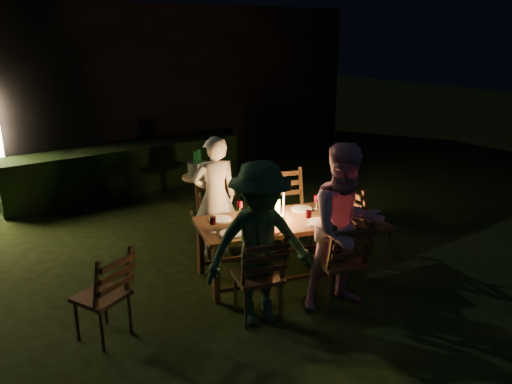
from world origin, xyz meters
TOP-DOWN VIEW (x-y plane):
  - garden_envelope at (-0.01, 6.15)m, footprint 40.00×40.00m
  - dining_table at (-0.41, -0.40)m, footprint 1.83×1.26m
  - chair_near_left at (-1.05, -1.01)m, footprint 0.55×0.57m
  - chair_near_right at (-0.19, -1.26)m, footprint 0.57×0.60m
  - chair_far_left at (-0.63, 0.47)m, footprint 0.51×0.53m
  - chair_far_right at (0.33, 0.19)m, footprint 0.59×0.61m
  - chair_end at (0.77, -0.74)m, footprint 0.59×0.57m
  - chair_spare at (-2.39, -0.46)m, footprint 0.56×0.58m
  - person_house_side at (-0.61, 0.51)m, footprint 0.64×0.51m
  - person_opp_right at (-0.20, -1.31)m, footprint 0.98×0.85m
  - person_opp_left at (-1.07, -1.06)m, footprint 1.17×0.86m
  - lantern at (-0.35, -0.36)m, footprint 0.16×0.16m
  - plate_far_left at (-0.88, -0.03)m, footprint 0.25×0.25m
  - plate_near_left at (-1.00, -0.46)m, footprint 0.25×0.25m
  - plate_far_right at (0.09, -0.31)m, footprint 0.25×0.25m
  - plate_near_right at (-0.04, -0.73)m, footprint 0.25×0.25m
  - wineglass_a at (-0.62, -0.05)m, footprint 0.06×0.06m
  - wineglass_b at (-1.13, -0.31)m, footprint 0.06×0.06m
  - wineglass_c at (-0.20, -0.75)m, footprint 0.06×0.06m
  - wineglass_d at (0.24, -0.40)m, footprint 0.06×0.06m
  - wineglass_e at (-0.59, -0.66)m, footprint 0.06×0.06m
  - bottle_table at (-0.65, -0.33)m, footprint 0.07×0.07m
  - napkin_left at (-0.64, -0.66)m, footprint 0.18×0.14m
  - napkin_right at (0.04, -0.84)m, footprint 0.18×0.14m
  - phone at (-1.09, -0.51)m, footprint 0.14×0.07m
  - side_table at (-0.13, 1.82)m, footprint 0.48×0.48m
  - ice_bucket at (-0.13, 1.82)m, footprint 0.30×0.30m
  - bottle_bucket_a at (-0.18, 1.78)m, footprint 0.07×0.07m
  - bottle_bucket_b at (-0.08, 1.86)m, footprint 0.07×0.07m

SIDE VIEW (x-z plane):
  - chair_far_left at x=-0.63m, z-range -0.18..0.74m
  - chair_spare at x=-2.39m, z-range -0.18..0.75m
  - chair_near_left at x=-1.05m, z-range -0.19..0.78m
  - chair_near_right at x=-0.19m, z-range -0.20..0.80m
  - chair_far_right at x=0.33m, z-range -0.20..0.83m
  - chair_end at x=0.77m, z-range -0.21..0.84m
  - side_table at x=-0.13m, z-range 0.25..0.89m
  - dining_table at x=-0.41m, z-range 0.28..0.97m
  - phone at x=-1.09m, z-range 0.69..0.70m
  - napkin_left at x=-0.64m, z-range 0.69..0.71m
  - napkin_right at x=0.04m, z-range 0.69..0.71m
  - plate_far_left at x=-0.88m, z-range 0.69..0.71m
  - plate_near_left at x=-1.00m, z-range 0.69..0.71m
  - plate_far_right at x=0.09m, z-range 0.69..0.71m
  - plate_near_right at x=-0.04m, z-range 0.69..0.71m
  - ice_bucket at x=-0.13m, z-range 0.65..0.87m
  - person_house_side at x=-0.61m, z-range 0.00..1.53m
  - wineglass_a at x=-0.62m, z-range 0.69..0.87m
  - wineglass_b at x=-1.13m, z-range 0.69..0.87m
  - wineglass_c at x=-0.20m, z-range 0.69..0.87m
  - wineglass_d at x=0.24m, z-range 0.69..0.87m
  - wineglass_e at x=-0.59m, z-range 0.69..0.87m
  - bottle_bucket_a at x=-0.18m, z-range 0.65..0.97m
  - bottle_bucket_b at x=-0.08m, z-range 0.65..0.97m
  - person_opp_left at x=-1.07m, z-range 0.00..1.61m
  - bottle_table at x=-0.65m, z-range 0.69..0.97m
  - lantern at x=-0.35m, z-range 0.68..1.03m
  - person_opp_right at x=-0.20m, z-range 0.00..1.71m
  - garden_envelope at x=-0.01m, z-range -0.02..3.18m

